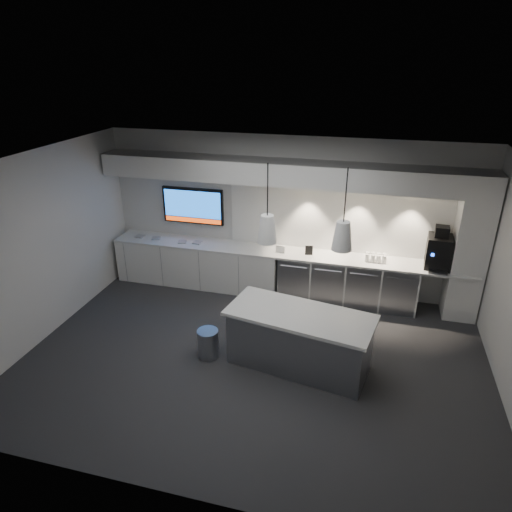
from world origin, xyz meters
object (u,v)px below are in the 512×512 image
(island, at_px, (299,340))
(bin, at_px, (208,344))
(coffee_machine, at_px, (439,250))
(wall_tv, at_px, (193,206))

(island, xyz_separation_m, bin, (-1.39, -0.14, -0.22))
(coffee_machine, bearing_deg, bin, -141.80)
(wall_tv, height_order, island, wall_tv)
(wall_tv, distance_m, coffee_machine, 4.64)
(bin, xyz_separation_m, coffee_machine, (3.42, 2.30, 0.98))
(island, distance_m, bin, 1.41)
(island, bearing_deg, bin, -163.81)
(island, bearing_deg, coffee_machine, 57.20)
(coffee_machine, bearing_deg, island, -129.00)
(bin, relative_size, coffee_machine, 0.62)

